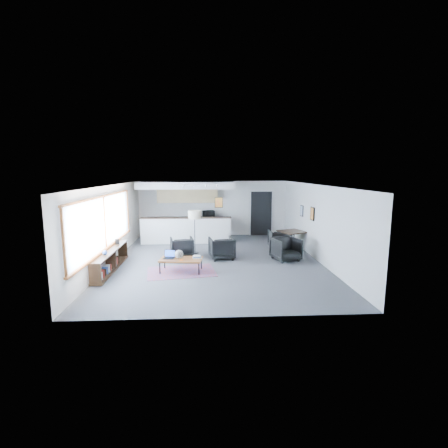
{
  "coord_description": "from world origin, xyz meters",
  "views": [
    {
      "loc": [
        -0.31,
        -10.93,
        3.04
      ],
      "look_at": [
        0.3,
        0.4,
        1.2
      ],
      "focal_mm": 26.0,
      "sensor_mm": 36.0,
      "label": 1
    }
  ],
  "objects_px": {
    "dining_chair_far": "(280,240)",
    "dining_table": "(292,233)",
    "book_stack": "(197,257)",
    "microwave": "(208,213)",
    "floor_lamp": "(195,216)",
    "coffee_table": "(181,260)",
    "armchair_right": "(222,247)",
    "dining_chair_near": "(286,250)",
    "armchair_left": "(182,247)",
    "laptop": "(169,256)",
    "ceramic_pot": "(179,254)"
  },
  "relations": [
    {
      "from": "floor_lamp",
      "to": "dining_chair_far",
      "type": "bearing_deg",
      "value": 9.36
    },
    {
      "from": "armchair_right",
      "to": "floor_lamp",
      "type": "relative_size",
      "value": 0.52
    },
    {
      "from": "armchair_left",
      "to": "armchair_right",
      "type": "xyz_separation_m",
      "value": [
        1.41,
        -0.25,
        0.02
      ]
    },
    {
      "from": "book_stack",
      "to": "dining_table",
      "type": "distance_m",
      "value": 4.42
    },
    {
      "from": "book_stack",
      "to": "dining_chair_far",
      "type": "height_order",
      "value": "dining_chair_far"
    },
    {
      "from": "armchair_left",
      "to": "dining_chair_near",
      "type": "height_order",
      "value": "armchair_left"
    },
    {
      "from": "dining_chair_near",
      "to": "dining_table",
      "type": "bearing_deg",
      "value": 49.95
    },
    {
      "from": "book_stack",
      "to": "dining_chair_near",
      "type": "bearing_deg",
      "value": 19.96
    },
    {
      "from": "microwave",
      "to": "floor_lamp",
      "type": "bearing_deg",
      "value": -108.23
    },
    {
      "from": "coffee_table",
      "to": "ceramic_pot",
      "type": "bearing_deg",
      "value": 162.49
    },
    {
      "from": "dining_chair_far",
      "to": "dining_chair_near",
      "type": "bearing_deg",
      "value": 83.39
    },
    {
      "from": "armchair_left",
      "to": "microwave",
      "type": "bearing_deg",
      "value": -114.56
    },
    {
      "from": "armchair_left",
      "to": "armchair_right",
      "type": "bearing_deg",
      "value": 160.17
    },
    {
      "from": "armchair_left",
      "to": "microwave",
      "type": "relative_size",
      "value": 1.45
    },
    {
      "from": "book_stack",
      "to": "floor_lamp",
      "type": "xyz_separation_m",
      "value": [
        -0.14,
        2.24,
        0.95
      ]
    },
    {
      "from": "armchair_right",
      "to": "floor_lamp",
      "type": "distance_m",
      "value": 1.61
    },
    {
      "from": "armchair_right",
      "to": "dining_chair_near",
      "type": "height_order",
      "value": "armchair_right"
    },
    {
      "from": "laptop",
      "to": "dining_chair_near",
      "type": "bearing_deg",
      "value": 24.07
    },
    {
      "from": "ceramic_pot",
      "to": "armchair_right",
      "type": "xyz_separation_m",
      "value": [
        1.37,
        1.41,
        -0.13
      ]
    },
    {
      "from": "coffee_table",
      "to": "dining_chair_near",
      "type": "relative_size",
      "value": 1.83
    },
    {
      "from": "armchair_right",
      "to": "dining_chair_near",
      "type": "distance_m",
      "value": 2.24
    },
    {
      "from": "microwave",
      "to": "laptop",
      "type": "bearing_deg",
      "value": -111.77
    },
    {
      "from": "coffee_table",
      "to": "book_stack",
      "type": "bearing_deg",
      "value": 9.39
    },
    {
      "from": "armchair_left",
      "to": "dining_chair_far",
      "type": "bearing_deg",
      "value": -173.23
    },
    {
      "from": "armchair_right",
      "to": "dining_chair_near",
      "type": "xyz_separation_m",
      "value": [
        2.22,
        -0.31,
        -0.05
      ]
    },
    {
      "from": "microwave",
      "to": "coffee_table",
      "type": "bearing_deg",
      "value": -107.83
    },
    {
      "from": "floor_lamp",
      "to": "armchair_right",
      "type": "bearing_deg",
      "value": -40.78
    },
    {
      "from": "laptop",
      "to": "dining_chair_near",
      "type": "height_order",
      "value": "dining_chair_near"
    },
    {
      "from": "armchair_right",
      "to": "floor_lamp",
      "type": "height_order",
      "value": "floor_lamp"
    },
    {
      "from": "armchair_right",
      "to": "microwave",
      "type": "bearing_deg",
      "value": -93.45
    },
    {
      "from": "dining_chair_near",
      "to": "microwave",
      "type": "bearing_deg",
      "value": 104.06
    },
    {
      "from": "microwave",
      "to": "book_stack",
      "type": "bearing_deg",
      "value": -102.81
    },
    {
      "from": "armchair_left",
      "to": "armchair_right",
      "type": "distance_m",
      "value": 1.43
    },
    {
      "from": "book_stack",
      "to": "armchair_left",
      "type": "xyz_separation_m",
      "value": [
        -0.58,
        1.66,
        -0.05
      ]
    },
    {
      "from": "coffee_table",
      "to": "dining_chair_near",
      "type": "xyz_separation_m",
      "value": [
        3.52,
        1.13,
        -0.02
      ]
    },
    {
      "from": "laptop",
      "to": "armchair_right",
      "type": "bearing_deg",
      "value": 47.85
    },
    {
      "from": "laptop",
      "to": "coffee_table",
      "type": "bearing_deg",
      "value": -7.05
    },
    {
      "from": "armchair_right",
      "to": "dining_table",
      "type": "xyz_separation_m",
      "value": [
        2.8,
        1.11,
        0.27
      ]
    },
    {
      "from": "laptop",
      "to": "dining_chair_far",
      "type": "distance_m",
      "value": 4.87
    },
    {
      "from": "floor_lamp",
      "to": "dining_table",
      "type": "xyz_separation_m",
      "value": [
        3.76,
        0.28,
        -0.71
      ]
    },
    {
      "from": "floor_lamp",
      "to": "microwave",
      "type": "bearing_deg",
      "value": 80.44
    },
    {
      "from": "armchair_left",
      "to": "dining_table",
      "type": "height_order",
      "value": "armchair_left"
    },
    {
      "from": "laptop",
      "to": "microwave",
      "type": "bearing_deg",
      "value": 86.27
    },
    {
      "from": "ceramic_pot",
      "to": "microwave",
      "type": "height_order",
      "value": "microwave"
    },
    {
      "from": "book_stack",
      "to": "dining_table",
      "type": "xyz_separation_m",
      "value": [
        3.62,
        2.52,
        0.24
      ]
    },
    {
      "from": "armchair_right",
      "to": "dining_table",
      "type": "distance_m",
      "value": 3.02
    },
    {
      "from": "dining_chair_near",
      "to": "dining_chair_far",
      "type": "relative_size",
      "value": 1.05
    },
    {
      "from": "laptop",
      "to": "dining_chair_far",
      "type": "height_order",
      "value": "dining_chair_far"
    },
    {
      "from": "dining_chair_far",
      "to": "dining_table",
      "type": "bearing_deg",
      "value": 146.12
    },
    {
      "from": "laptop",
      "to": "armchair_left",
      "type": "distance_m",
      "value": 1.6
    }
  ]
}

